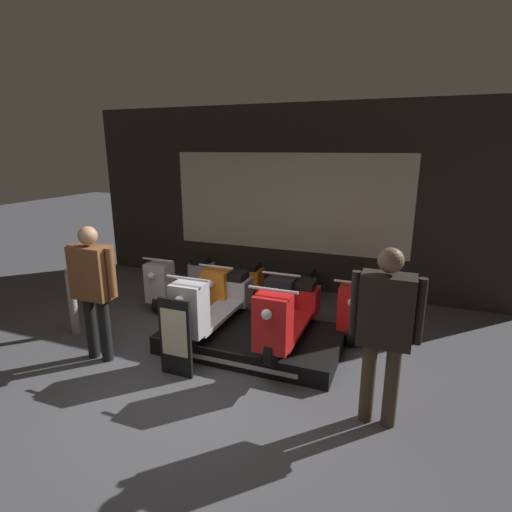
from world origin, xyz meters
The scene contains 13 objects.
ground_plane centered at (0.00, 0.00, 0.00)m, with size 30.00×30.00×0.00m, color #4C4C51.
shop_wall_back centered at (0.00, 3.58, 1.60)m, with size 7.66×0.09×3.20m.
display_platform centered at (0.30, 1.16, 0.11)m, with size 2.23×1.25×0.23m.
scooter_display_left centered at (-0.21, 1.12, 0.56)m, with size 0.53×1.76×0.87m.
scooter_display_right centered at (0.80, 1.12, 0.56)m, with size 0.53×1.76×0.87m.
scooter_backrow_0 centered at (-1.44, 2.33, 0.34)m, with size 0.53×1.76×0.87m.
scooter_backrow_1 centered at (-0.47, 2.33, 0.34)m, with size 0.53×1.76×0.87m.
scooter_backrow_2 centered at (0.50, 2.33, 0.34)m, with size 0.53×1.76×0.87m.
scooter_backrow_3 centered at (1.48, 2.33, 0.34)m, with size 0.53×1.76×0.87m.
person_left_browsing centered at (-1.32, 0.24, 0.98)m, with size 0.62×0.26×1.64m.
person_right_browsing centered at (1.92, 0.24, 1.00)m, with size 0.62×0.26×1.68m.
price_sign_board centered at (-0.25, 0.25, 0.46)m, with size 0.39×0.04×0.91m.
street_bollard centered at (-2.13, 0.66, 0.47)m, with size 0.11×0.11×0.95m.
Camera 1 is at (2.03, -3.16, 2.48)m, focal length 28.00 mm.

